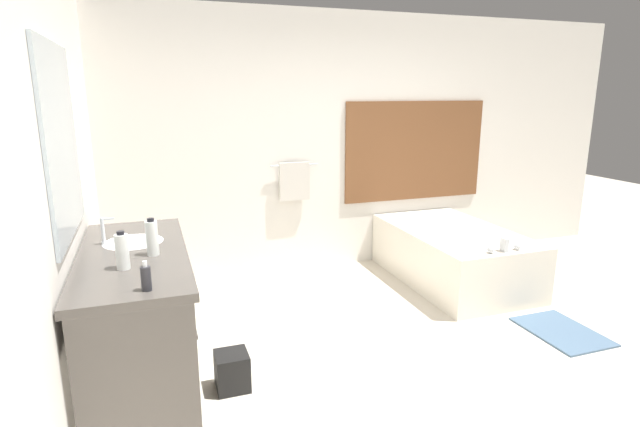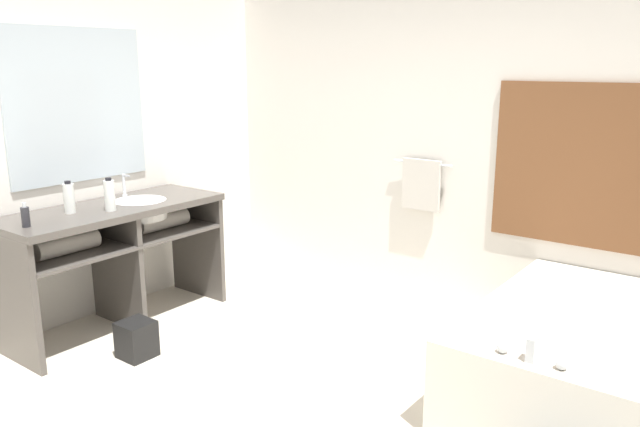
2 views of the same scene
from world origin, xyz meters
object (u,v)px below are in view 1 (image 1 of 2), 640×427
at_px(water_bottle_2, 122,251).
at_px(waste_bin, 232,371).
at_px(water_bottle_1, 152,238).
at_px(soap_dispenser, 146,278).
at_px(bathtub, 453,253).

bearing_deg(water_bottle_2, waste_bin, 3.66).
height_order(water_bottle_1, waste_bin, water_bottle_1).
bearing_deg(water_bottle_2, water_bottle_1, 51.58).
relative_size(water_bottle_2, soap_dispenser, 1.42).
distance_m(water_bottle_2, soap_dispenser, 0.40).
bearing_deg(water_bottle_1, waste_bin, -21.72).
height_order(water_bottle_1, soap_dispenser, water_bottle_1).
bearing_deg(waste_bin, water_bottle_2, -176.34).
xyz_separation_m(bathtub, water_bottle_2, (-3.04, -1.23, 0.72)).
bearing_deg(water_bottle_1, bathtub, 19.50).
relative_size(water_bottle_2, waste_bin, 0.90).
height_order(bathtub, water_bottle_1, water_bottle_1).
bearing_deg(bathtub, waste_bin, -154.15).
relative_size(bathtub, soap_dispenser, 10.84).
xyz_separation_m(water_bottle_2, soap_dispenser, (0.12, -0.38, -0.04)).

